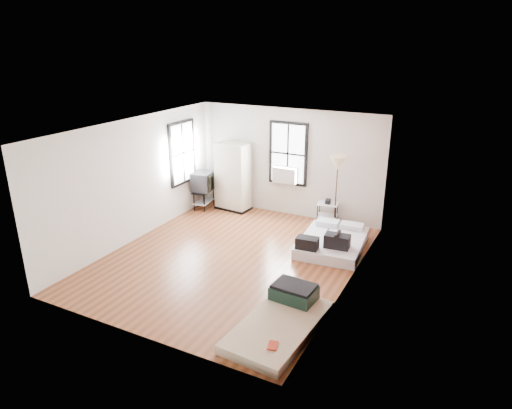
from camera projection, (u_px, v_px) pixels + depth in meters
The scene contains 8 objects.
ground at pixel (232, 258), 9.74m from camera, with size 6.00×6.00×0.00m, color brown.
room_shell at pixel (249, 177), 9.35m from camera, with size 5.02×6.02×2.80m.
mattress_main at pixel (332, 242), 10.15m from camera, with size 1.49×1.92×0.58m.
mattress_bare at pixel (283, 318), 7.45m from camera, with size 1.21×2.10×0.44m.
wardrobe at pixel (233, 177), 12.27m from camera, with size 0.97×0.61×1.84m.
side_table at pixel (328, 208), 11.35m from camera, with size 0.57×0.49×0.67m.
floor_lamp at pixel (338, 166), 10.82m from camera, with size 0.39×0.39×1.81m.
tv_stand at pixel (203, 183), 12.39m from camera, with size 0.58×0.77×1.02m.
Camera 1 is at (4.43, -7.57, 4.42)m, focal length 32.00 mm.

